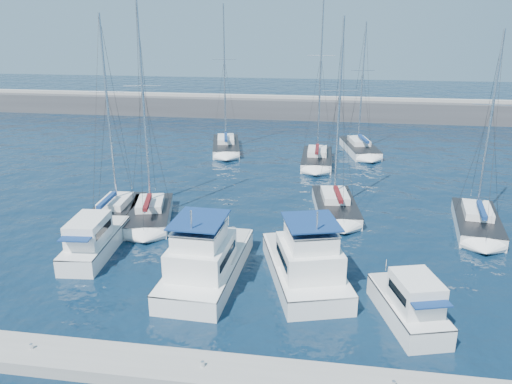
# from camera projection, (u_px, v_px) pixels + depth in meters

# --- Properties ---
(ground) EXTENTS (220.00, 220.00, 0.00)m
(ground) POSITION_uv_depth(u_px,v_px,m) (247.00, 263.00, 31.96)
(ground) COLOR black
(ground) RESTS_ON ground
(breakwater) EXTENTS (160.00, 6.00, 4.45)m
(breakwater) POSITION_uv_depth(u_px,v_px,m) (302.00, 111.00, 80.23)
(breakwater) COLOR #424244
(breakwater) RESTS_ON ground
(dock) EXTENTS (40.00, 2.20, 0.60)m
(dock) POSITION_uv_depth(u_px,v_px,m) (203.00, 372.00, 21.58)
(dock) COLOR gray
(dock) RESTS_ON ground
(dock_cleat_near_port) EXTENTS (0.16, 0.16, 0.25)m
(dock_cleat_near_port) POSITION_uv_depth(u_px,v_px,m) (31.00, 346.00, 22.60)
(dock_cleat_near_port) COLOR silver
(dock_cleat_near_port) RESTS_ON dock
(dock_cleat_centre) EXTENTS (0.16, 0.16, 0.25)m
(dock_cleat_centre) POSITION_uv_depth(u_px,v_px,m) (203.00, 364.00, 21.44)
(dock_cleat_centre) COLOR silver
(dock_cleat_centre) RESTS_ON dock
(dock_cleat_near_stbd) EXTENTS (0.16, 0.16, 0.25)m
(dock_cleat_near_stbd) POSITION_uv_depth(u_px,v_px,m) (394.00, 383.00, 20.28)
(dock_cleat_near_stbd) COLOR silver
(dock_cleat_near_stbd) RESTS_ON dock
(motor_yacht_port_outer) EXTENTS (3.01, 7.46, 3.20)m
(motor_yacht_port_outer) POSITION_uv_depth(u_px,v_px,m) (94.00, 241.00, 32.86)
(motor_yacht_port_outer) COLOR white
(motor_yacht_port_outer) RESTS_ON ground
(motor_yacht_port_inner) EXTENTS (4.07, 9.69, 4.69)m
(motor_yacht_port_inner) POSITION_uv_depth(u_px,v_px,m) (206.00, 263.00, 29.54)
(motor_yacht_port_inner) COLOR white
(motor_yacht_port_inner) RESTS_ON ground
(motor_yacht_stbd_inner) EXTENTS (6.09, 9.41, 4.69)m
(motor_yacht_stbd_inner) POSITION_uv_depth(u_px,v_px,m) (306.00, 265.00, 29.22)
(motor_yacht_stbd_inner) COLOR white
(motor_yacht_stbd_inner) RESTS_ON ground
(motor_yacht_stbd_outer) EXTENTS (3.85, 6.19, 3.20)m
(motor_yacht_stbd_outer) POSITION_uv_depth(u_px,v_px,m) (410.00, 306.00, 25.40)
(motor_yacht_stbd_outer) COLOR white
(motor_yacht_stbd_outer) RESTS_ON ground
(sailboat_mid_a) EXTENTS (3.56, 7.61, 15.63)m
(sailboat_mid_a) POSITION_uv_depth(u_px,v_px,m) (114.00, 212.00, 39.12)
(sailboat_mid_a) COLOR white
(sailboat_mid_a) RESTS_ON ground
(sailboat_mid_b) EXTENTS (4.79, 7.91, 16.48)m
(sailboat_mid_b) POSITION_uv_depth(u_px,v_px,m) (150.00, 214.00, 38.68)
(sailboat_mid_b) COLOR white
(sailboat_mid_b) RESTS_ON ground
(sailboat_mid_d) EXTENTS (4.16, 8.23, 15.45)m
(sailboat_mid_d) POSITION_uv_depth(u_px,v_px,m) (335.00, 205.00, 40.47)
(sailboat_mid_d) COLOR white
(sailboat_mid_d) RESTS_ON ground
(sailboat_mid_e) EXTENTS (4.11, 8.37, 14.60)m
(sailboat_mid_e) POSITION_uv_depth(u_px,v_px,m) (477.00, 222.00, 37.23)
(sailboat_mid_e) COLOR white
(sailboat_mid_e) RESTS_ON ground
(sailboat_back_a) EXTENTS (4.91, 9.35, 16.97)m
(sailboat_back_a) POSITION_uv_depth(u_px,v_px,m) (226.00, 146.00, 59.93)
(sailboat_back_a) COLOR white
(sailboat_back_a) RESTS_ON ground
(sailboat_back_b) EXTENTS (3.27, 8.35, 18.30)m
(sailboat_back_b) POSITION_uv_depth(u_px,v_px,m) (317.00, 158.00, 54.30)
(sailboat_back_b) COLOR white
(sailboat_back_b) RESTS_ON ground
(sailboat_back_c) EXTENTS (4.74, 9.05, 15.05)m
(sailboat_back_c) POSITION_uv_depth(u_px,v_px,m) (360.00, 148.00, 58.98)
(sailboat_back_c) COLOR white
(sailboat_back_c) RESTS_ON ground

